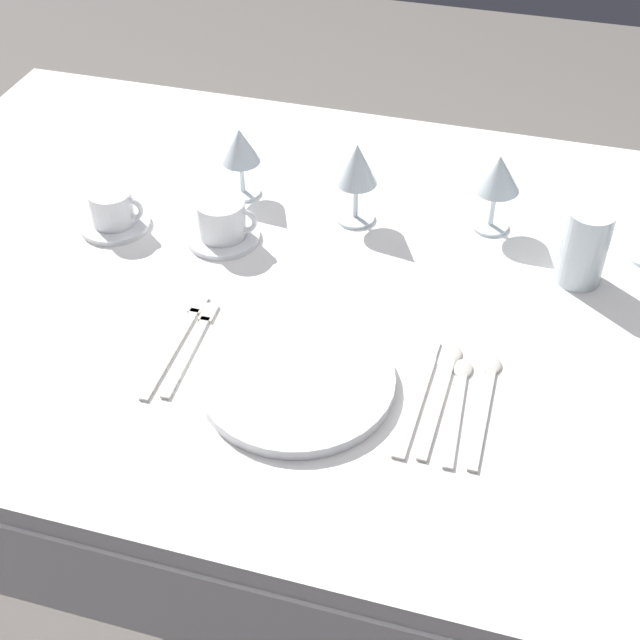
{
  "coord_description": "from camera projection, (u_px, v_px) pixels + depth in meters",
  "views": [
    {
      "loc": [
        0.24,
        -1.07,
        1.64
      ],
      "look_at": [
        -0.03,
        -0.13,
        0.76
      ],
      "focal_mm": 49.15,
      "sensor_mm": 36.0,
      "label": 1
    }
  ],
  "objects": [
    {
      "name": "drink_tumbler",
      "position": [
        583.0,
        250.0,
        1.39
      ],
      "size": [
        0.07,
        0.07,
        0.13
      ],
      "color": "silver",
      "rests_on": "dining_table"
    },
    {
      "name": "saucer_left",
      "position": [
        115.0,
        224.0,
        1.53
      ],
      "size": [
        0.12,
        0.12,
        0.01
      ],
      "primitive_type": "cylinder",
      "color": "white",
      "rests_on": "dining_table"
    },
    {
      "name": "wine_glass_centre",
      "position": [
        498.0,
        176.0,
        1.46
      ],
      "size": [
        0.08,
        0.08,
        0.14
      ],
      "color": "silver",
      "rests_on": "dining_table"
    },
    {
      "name": "wine_glass_far",
      "position": [
        357.0,
        168.0,
        1.48
      ],
      "size": [
        0.07,
        0.07,
        0.15
      ],
      "color": "silver",
      "rests_on": "dining_table"
    },
    {
      "name": "saucer_right",
      "position": [
        223.0,
        236.0,
        1.5
      ],
      "size": [
        0.13,
        0.13,
        0.01
      ],
      "primitive_type": "cylinder",
      "color": "white",
      "rests_on": "dining_table"
    },
    {
      "name": "dining_table",
      "position": [
        358.0,
        321.0,
        1.47
      ],
      "size": [
        1.8,
        1.11,
        0.74
      ],
      "color": "white",
      "rests_on": "ground"
    },
    {
      "name": "fork_inner",
      "position": [
        178.0,
        340.0,
        1.31
      ],
      "size": [
        0.02,
        0.23,
        0.0
      ],
      "color": "beige",
      "rests_on": "dining_table"
    },
    {
      "name": "spoon_tea",
      "position": [
        486.0,
        396.0,
        1.23
      ],
      "size": [
        0.03,
        0.22,
        0.01
      ],
      "color": "beige",
      "rests_on": "dining_table"
    },
    {
      "name": "spoon_soup",
      "position": [
        443.0,
        385.0,
        1.24
      ],
      "size": [
        0.03,
        0.23,
        0.01
      ],
      "color": "beige",
      "rests_on": "dining_table"
    },
    {
      "name": "spoon_dessert",
      "position": [
        459.0,
        397.0,
        1.23
      ],
      "size": [
        0.03,
        0.21,
        0.01
      ],
      "color": "beige",
      "rests_on": "dining_table"
    },
    {
      "name": "ground_plane",
      "position": [
        349.0,
        545.0,
        1.91
      ],
      "size": [
        6.0,
        6.0,
        0.0
      ],
      "primitive_type": "plane",
      "color": "slate"
    },
    {
      "name": "wine_glass_left",
      "position": [
        240.0,
        149.0,
        1.55
      ],
      "size": [
        0.07,
        0.07,
        0.13
      ],
      "color": "silver",
      "rests_on": "dining_table"
    },
    {
      "name": "dinner_knife",
      "position": [
        417.0,
        399.0,
        1.22
      ],
      "size": [
        0.03,
        0.23,
        0.0
      ],
      "color": "beige",
      "rests_on": "dining_table"
    },
    {
      "name": "dinner_plate",
      "position": [
        297.0,
        380.0,
        1.24
      ],
      "size": [
        0.28,
        0.28,
        0.02
      ],
      "primitive_type": "cylinder",
      "color": "white",
      "rests_on": "dining_table"
    },
    {
      "name": "fork_outer",
      "position": [
        193.0,
        344.0,
        1.31
      ],
      "size": [
        0.03,
        0.21,
        0.0
      ],
      "color": "beige",
      "rests_on": "dining_table"
    },
    {
      "name": "coffee_cup_left",
      "position": [
        113.0,
        207.0,
        1.51
      ],
      "size": [
        0.1,
        0.08,
        0.06
      ],
      "color": "white",
      "rests_on": "saucer_left"
    },
    {
      "name": "coffee_cup_right",
      "position": [
        222.0,
        218.0,
        1.48
      ],
      "size": [
        0.11,
        0.08,
        0.07
      ],
      "color": "white",
      "rests_on": "saucer_right"
    }
  ]
}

